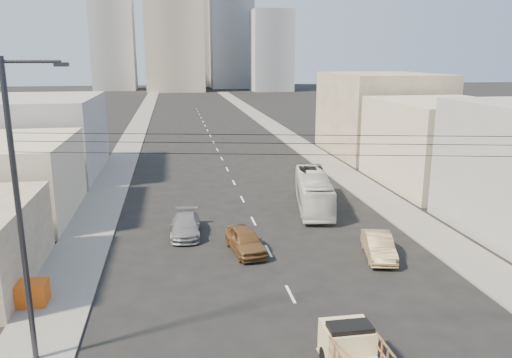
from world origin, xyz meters
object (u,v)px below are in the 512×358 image
object	(u,v)px
sedan_brown	(245,240)
crate_stack	(28,293)
city_bus	(314,191)
sedan_grey	(186,225)
flatbed_pickup	(357,356)
sedan_tan	(379,246)
streetlamp_left	(21,209)

from	to	relation	value
sedan_brown	crate_stack	bearing A→B (deg)	-164.16
city_bus	sedan_grey	size ratio (longest dim) A/B	2.12
city_bus	crate_stack	bearing A→B (deg)	-132.55
flatbed_pickup	sedan_brown	bearing A→B (deg)	99.47
sedan_brown	sedan_tan	xyz separation A→B (m)	(7.91, -2.22, -0.03)
sedan_brown	crate_stack	xyz separation A→B (m)	(-11.53, -5.22, -0.08)
flatbed_pickup	city_bus	size ratio (longest dim) A/B	0.44
city_bus	crate_stack	size ratio (longest dim) A/B	5.63
flatbed_pickup	city_bus	distance (m)	22.48
sedan_tan	sedan_grey	world-z (taller)	sedan_tan
city_bus	sedan_tan	distance (m)	10.80
flatbed_pickup	sedan_tan	bearing A→B (deg)	63.34
sedan_tan	sedan_grey	xyz separation A→B (m)	(-11.51, 5.94, -0.04)
streetlamp_left	sedan_brown	bearing A→B (deg)	45.51
sedan_tan	crate_stack	world-z (taller)	sedan_tan
flatbed_pickup	sedan_grey	bearing A→B (deg)	108.76
streetlamp_left	crate_stack	bearing A→B (deg)	108.22
sedan_brown	crate_stack	size ratio (longest dim) A/B	2.50
sedan_tan	streetlamp_left	distance (m)	20.32
flatbed_pickup	sedan_brown	xyz separation A→B (m)	(-2.25, 13.49, -0.33)
sedan_tan	sedan_grey	size ratio (longest dim) A/B	0.93
flatbed_pickup	streetlamp_left	distance (m)	13.72
flatbed_pickup	crate_stack	bearing A→B (deg)	149.03
flatbed_pickup	sedan_tan	world-z (taller)	flatbed_pickup
sedan_tan	streetlamp_left	size ratio (longest dim) A/B	0.37
sedan_tan	streetlamp_left	world-z (taller)	streetlamp_left
city_bus	flatbed_pickup	bearing A→B (deg)	-91.11
sedan_brown	sedan_grey	bearing A→B (deg)	125.47
sedan_brown	sedan_grey	distance (m)	5.18
flatbed_pickup	sedan_brown	size ratio (longest dim) A/B	0.98
flatbed_pickup	streetlamp_left	world-z (taller)	streetlamp_left
crate_stack	city_bus	bearing A→B (deg)	36.80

